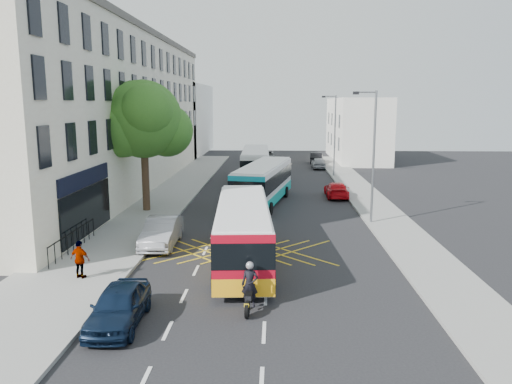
# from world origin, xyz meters

# --- Properties ---
(ground) EXTENTS (120.00, 120.00, 0.00)m
(ground) POSITION_xyz_m (0.00, 0.00, 0.00)
(ground) COLOR black
(ground) RESTS_ON ground
(pavement_left) EXTENTS (5.00, 70.00, 0.15)m
(pavement_left) POSITION_xyz_m (-8.50, 15.00, 0.07)
(pavement_left) COLOR gray
(pavement_left) RESTS_ON ground
(pavement_right) EXTENTS (3.00, 70.00, 0.15)m
(pavement_right) POSITION_xyz_m (7.50, 15.00, 0.07)
(pavement_right) COLOR gray
(pavement_right) RESTS_ON ground
(terrace_main) EXTENTS (8.30, 45.00, 13.50)m
(terrace_main) POSITION_xyz_m (-14.00, 24.49, 6.76)
(terrace_main) COLOR beige
(terrace_main) RESTS_ON ground
(terrace_far) EXTENTS (8.00, 20.00, 10.00)m
(terrace_far) POSITION_xyz_m (-14.00, 55.00, 5.00)
(terrace_far) COLOR silver
(terrace_far) RESTS_ON ground
(building_right) EXTENTS (6.00, 18.00, 8.00)m
(building_right) POSITION_xyz_m (11.00, 48.00, 4.00)
(building_right) COLOR silver
(building_right) RESTS_ON ground
(street_tree) EXTENTS (6.30, 5.70, 8.80)m
(street_tree) POSITION_xyz_m (-8.51, 14.97, 6.29)
(street_tree) COLOR #382619
(street_tree) RESTS_ON pavement_left
(lamp_near) EXTENTS (1.45, 0.15, 8.00)m
(lamp_near) POSITION_xyz_m (6.20, 12.00, 4.62)
(lamp_near) COLOR slate
(lamp_near) RESTS_ON pavement_right
(lamp_far) EXTENTS (1.45, 0.15, 8.00)m
(lamp_far) POSITION_xyz_m (6.20, 32.00, 4.62)
(lamp_far) COLOR slate
(lamp_far) RESTS_ON pavement_right
(railings) EXTENTS (0.08, 5.60, 1.14)m
(railings) POSITION_xyz_m (-9.70, 5.30, 0.72)
(railings) COLOR black
(railings) RESTS_ON pavement_left
(bus_near) EXTENTS (3.05, 10.36, 2.87)m
(bus_near) POSITION_xyz_m (-1.14, 4.18, 1.51)
(bus_near) COLOR silver
(bus_near) RESTS_ON ground
(bus_mid) EXTENTS (4.39, 10.88, 2.98)m
(bus_mid) POSITION_xyz_m (-0.51, 18.11, 1.57)
(bus_mid) COLOR silver
(bus_mid) RESTS_ON ground
(bus_far) EXTENTS (2.88, 10.90, 3.05)m
(bus_far) POSITION_xyz_m (-1.53, 29.28, 1.61)
(bus_far) COLOR silver
(bus_far) RESTS_ON ground
(motorbike) EXTENTS (0.66, 2.08, 1.85)m
(motorbike) POSITION_xyz_m (-0.55, -1.23, 0.87)
(motorbike) COLOR black
(motorbike) RESTS_ON ground
(parked_car_blue) EXTENTS (1.72, 4.03, 1.36)m
(parked_car_blue) POSITION_xyz_m (-4.93, -2.62, 0.68)
(parked_car_blue) COLOR black
(parked_car_blue) RESTS_ON ground
(parked_car_silver) EXTENTS (1.65, 4.56, 1.50)m
(parked_car_silver) POSITION_xyz_m (-5.60, 6.84, 0.75)
(parked_car_silver) COLOR #929399
(parked_car_silver) RESTS_ON ground
(red_hatchback) EXTENTS (1.73, 4.20, 1.22)m
(red_hatchback) POSITION_xyz_m (5.22, 20.91, 0.61)
(red_hatchback) COLOR #C0080F
(red_hatchback) RESTS_ON ground
(distant_car_grey) EXTENTS (2.81, 5.27, 1.41)m
(distant_car_grey) POSITION_xyz_m (-0.83, 44.53, 0.70)
(distant_car_grey) COLOR #3D4044
(distant_car_grey) RESTS_ON ground
(distant_car_silver) EXTENTS (1.53, 3.80, 1.29)m
(distant_car_silver) POSITION_xyz_m (5.30, 38.43, 0.65)
(distant_car_silver) COLOR #929499
(distant_car_silver) RESTS_ON ground
(distant_car_dark) EXTENTS (1.89, 4.20, 1.34)m
(distant_car_dark) POSITION_xyz_m (5.50, 43.48, 0.67)
(distant_car_dark) COLOR black
(distant_car_dark) RESTS_ON ground
(pedestrian_far) EXTENTS (1.02, 0.66, 1.62)m
(pedestrian_far) POSITION_xyz_m (-7.83, 1.45, 0.96)
(pedestrian_far) COLOR gray
(pedestrian_far) RESTS_ON pavement_left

